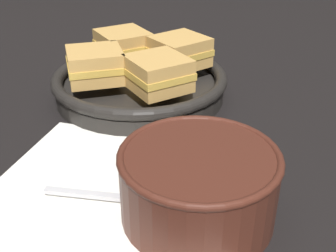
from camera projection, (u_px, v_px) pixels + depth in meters
ground_plane at (162, 182)px, 0.48m from camera, size 4.00×4.00×0.00m
napkin at (122, 192)px, 0.46m from camera, size 0.31×0.27×0.00m
soup_bowl at (199, 181)px, 0.41m from camera, size 0.16×0.16×0.07m
spoon at (146, 200)px, 0.43m from camera, size 0.16×0.05×0.01m
skillet at (140, 84)px, 0.66m from camera, size 0.27×0.27×0.04m
sandwich_near_left at (158, 73)px, 0.59m from camera, size 0.11×0.11×0.05m
sandwich_near_right at (179, 51)px, 0.67m from camera, size 0.11×0.11×0.05m
sandwich_far_left at (123, 45)px, 0.70m from camera, size 0.11×0.11×0.05m
sandwich_far_right at (95, 65)px, 0.62m from camera, size 0.11×0.11×0.05m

